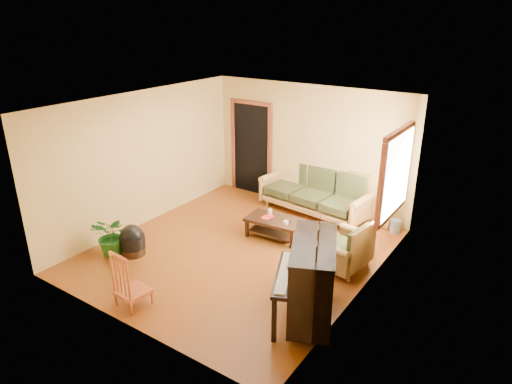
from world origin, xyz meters
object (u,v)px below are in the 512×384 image
Objects in this scene: red_chair at (132,278)px; sofa at (313,191)px; armchair at (344,244)px; coffee_table at (274,228)px; footstool at (133,244)px; piano at (312,281)px; ceramic_crock at (395,226)px; potted_plant at (113,236)px.

sofa is at bearing 86.49° from red_chair.
sofa is at bearing 138.74° from armchair.
red_chair reaches higher than armchair.
footstool is at bearing -131.25° from coffee_table.
piano is at bearing -74.29° from armchair.
footstool is (-1.69, -1.93, 0.02)m from coffee_table.
coffee_table is at bearing 177.30° from armchair.
sofa reaches higher than ceramic_crock.
armchair reaches higher than ceramic_crock.
sofa is at bearing 93.12° from piano.
piano is 3.27m from ceramic_crock.
red_chair is 1.62m from potted_plant.
armchair is (1.44, -1.69, -0.06)m from sofa.
armchair is at bearing -42.95° from sofa.
coffee_table is 3.97× the size of ceramic_crock.
piano is at bearing -56.13° from sofa.
sofa is 2.21× the size of coffee_table.
potted_plant is (-1.95, -2.12, 0.17)m from coffee_table.
armchair is 3.28× the size of ceramic_crock.
red_chair reaches higher than footstool.
coffee_table is at bearing 109.72° from piano.
armchair is 1.98× the size of footstool.
armchair reaches higher than coffee_table.
potted_plant reaches higher than footstool.
coffee_table is (-0.07, -1.39, -0.30)m from sofa.
red_chair is at bearing -41.29° from footstool.
footstool is (-3.20, -1.63, -0.22)m from armchair.
footstool is 0.59× the size of potted_plant.
sofa is 1.74× the size of piano.
ceramic_crock is (0.10, 3.24, -0.45)m from piano.
footstool is at bearing -135.81° from ceramic_crock.
armchair is 1.81m from ceramic_crock.
armchair is 1.50m from piano.
coffee_table is at bearing 47.40° from potted_plant.
coffee_table is 0.79× the size of piano.
piano reaches higher than ceramic_crock.
sofa is 4.37m from red_chair.
red_chair reaches higher than potted_plant.
sofa reaches higher than potted_plant.
ceramic_crock is (3.49, 3.39, -0.07)m from footstool.
piano reaches higher than red_chair.
potted_plant is at bearing -136.28° from ceramic_crock.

